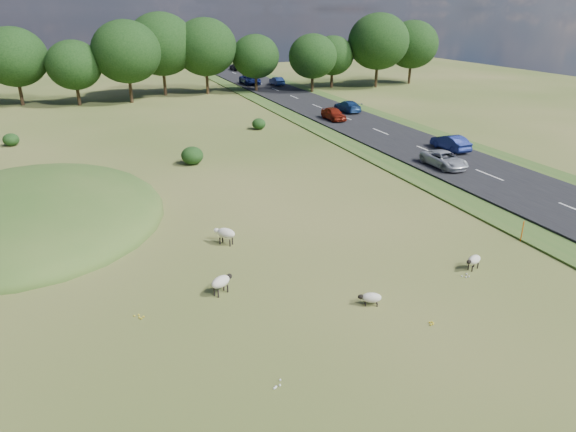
{
  "coord_description": "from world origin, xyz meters",
  "views": [
    {
      "loc": [
        -7.8,
        -21.3,
        11.96
      ],
      "look_at": [
        2.0,
        4.0,
        1.0
      ],
      "focal_mm": 32.0,
      "sensor_mm": 36.0,
      "label": 1
    }
  ],
  "objects_px": {
    "car_0": "(277,81)",
    "car_6": "(237,66)",
    "sheep_3": "(371,298)",
    "car_3": "(250,80)",
    "sheep_1": "(225,233)",
    "car_1": "(334,114)",
    "sheep_0": "(221,282)",
    "car_5": "(444,159)",
    "marker_post": "(522,231)",
    "sheep_2": "(474,260)",
    "car_7": "(348,106)",
    "car_2": "(451,143)"
  },
  "relations": [
    {
      "from": "sheep_1",
      "to": "car_0",
      "type": "xyz_separation_m",
      "value": [
        23.68,
        56.74,
        0.26
      ]
    },
    {
      "from": "car_7",
      "to": "car_3",
      "type": "bearing_deg",
      "value": -82.27
    },
    {
      "from": "car_0",
      "to": "car_5",
      "type": "bearing_deg",
      "value": 85.6
    },
    {
      "from": "sheep_1",
      "to": "car_5",
      "type": "bearing_deg",
      "value": -113.29
    },
    {
      "from": "sheep_2",
      "to": "car_7",
      "type": "xyz_separation_m",
      "value": [
        13.04,
        38.71,
        0.4
      ]
    },
    {
      "from": "car_1",
      "to": "car_2",
      "type": "xyz_separation_m",
      "value": [
        3.8,
        -15.99,
        -0.01
      ]
    },
    {
      "from": "car_3",
      "to": "car_5",
      "type": "distance_m",
      "value": 52.06
    },
    {
      "from": "sheep_0",
      "to": "sheep_1",
      "type": "height_order",
      "value": "sheep_1"
    },
    {
      "from": "sheep_0",
      "to": "sheep_3",
      "type": "bearing_deg",
      "value": -59.92
    },
    {
      "from": "car_2",
      "to": "car_5",
      "type": "xyz_separation_m",
      "value": [
        -3.8,
        -4.15,
        -0.07
      ]
    },
    {
      "from": "car_1",
      "to": "sheep_2",
      "type": "bearing_deg",
      "value": -104.87
    },
    {
      "from": "car_0",
      "to": "marker_post",
      "type": "bearing_deg",
      "value": 82.41
    },
    {
      "from": "sheep_1",
      "to": "car_1",
      "type": "distance_m",
      "value": 33.95
    },
    {
      "from": "car_0",
      "to": "car_6",
      "type": "bearing_deg",
      "value": -90.0
    },
    {
      "from": "sheep_1",
      "to": "car_3",
      "type": "distance_m",
      "value": 62.68
    },
    {
      "from": "car_3",
      "to": "car_2",
      "type": "bearing_deg",
      "value": -85.47
    },
    {
      "from": "car_0",
      "to": "car_5",
      "type": "xyz_separation_m",
      "value": [
        -3.8,
        -49.37,
        -0.06
      ]
    },
    {
      "from": "car_1",
      "to": "car_7",
      "type": "relative_size",
      "value": 0.88
    },
    {
      "from": "car_2",
      "to": "car_6",
      "type": "distance_m",
      "value": 69.16
    },
    {
      "from": "car_2",
      "to": "marker_post",
      "type": "bearing_deg",
      "value": 64.06
    },
    {
      "from": "marker_post",
      "to": "car_0",
      "type": "xyz_separation_m",
      "value": [
        8.29,
        62.27,
        0.32
      ]
    },
    {
      "from": "car_5",
      "to": "car_7",
      "type": "distance_m",
      "value": 24.36
    },
    {
      "from": "sheep_0",
      "to": "sheep_1",
      "type": "relative_size",
      "value": 1.01
    },
    {
      "from": "sheep_0",
      "to": "car_5",
      "type": "height_order",
      "value": "car_5"
    },
    {
      "from": "car_6",
      "to": "car_2",
      "type": "bearing_deg",
      "value": 90.0
    },
    {
      "from": "car_2",
      "to": "car_6",
      "type": "height_order",
      "value": "car_6"
    },
    {
      "from": "car_0",
      "to": "car_7",
      "type": "height_order",
      "value": "car_7"
    },
    {
      "from": "sheep_3",
      "to": "car_0",
      "type": "relative_size",
      "value": 0.26
    },
    {
      "from": "car_2",
      "to": "car_5",
      "type": "relative_size",
      "value": 0.95
    },
    {
      "from": "sheep_1",
      "to": "car_3",
      "type": "bearing_deg",
      "value": -62.15
    },
    {
      "from": "sheep_2",
      "to": "car_6",
      "type": "relative_size",
      "value": 0.21
    },
    {
      "from": "sheep_1",
      "to": "car_3",
      "type": "height_order",
      "value": "car_3"
    },
    {
      "from": "sheep_0",
      "to": "car_0",
      "type": "bearing_deg",
      "value": 37.54
    },
    {
      "from": "car_0",
      "to": "sheep_1",
      "type": "bearing_deg",
      "value": 67.35
    },
    {
      "from": "marker_post",
      "to": "car_6",
      "type": "bearing_deg",
      "value": 84.5
    },
    {
      "from": "sheep_0",
      "to": "car_0",
      "type": "relative_size",
      "value": 0.31
    },
    {
      "from": "sheep_2",
      "to": "sheep_1",
      "type": "bearing_deg",
      "value": -52.59
    },
    {
      "from": "car_2",
      "to": "car_1",
      "type": "bearing_deg",
      "value": -76.63
    },
    {
      "from": "sheep_3",
      "to": "car_3",
      "type": "height_order",
      "value": "car_3"
    },
    {
      "from": "car_3",
      "to": "car_6",
      "type": "bearing_deg",
      "value": 79.86
    },
    {
      "from": "sheep_0",
      "to": "sheep_3",
      "type": "distance_m",
      "value": 6.67
    },
    {
      "from": "marker_post",
      "to": "sheep_0",
      "type": "relative_size",
      "value": 0.97
    },
    {
      "from": "sheep_0",
      "to": "sheep_2",
      "type": "distance_m",
      "value": 12.36
    },
    {
      "from": "car_6",
      "to": "car_7",
      "type": "xyz_separation_m",
      "value": [
        0.0,
        -49.25,
        -0.09
      ]
    },
    {
      "from": "marker_post",
      "to": "car_7",
      "type": "height_order",
      "value": "car_7"
    },
    {
      "from": "sheep_1",
      "to": "car_1",
      "type": "height_order",
      "value": "car_1"
    },
    {
      "from": "car_7",
      "to": "car_0",
      "type": "bearing_deg",
      "value": -90.0
    },
    {
      "from": "car_3",
      "to": "sheep_1",
      "type": "bearing_deg",
      "value": -108.5
    },
    {
      "from": "sheep_0",
      "to": "car_5",
      "type": "bearing_deg",
      "value": -0.13
    },
    {
      "from": "marker_post",
      "to": "sheep_2",
      "type": "relative_size",
      "value": 1.11
    }
  ]
}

